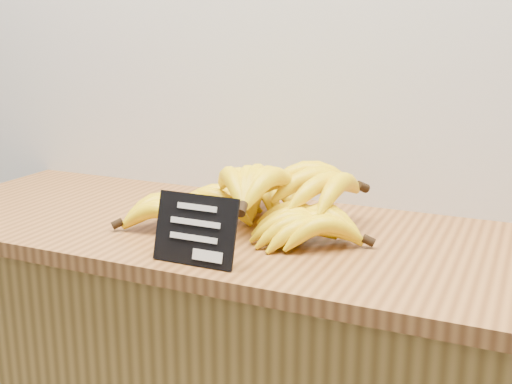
% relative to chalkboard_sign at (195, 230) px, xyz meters
% --- Properties ---
extents(counter_top, '(1.55, 0.54, 0.03)m').
position_rel_chalkboard_sign_xyz_m(counter_top, '(0.04, 0.21, -0.07)').
color(counter_top, '#99622F').
rests_on(counter_top, counter).
extents(chalkboard_sign, '(0.15, 0.04, 0.12)m').
position_rel_chalkboard_sign_xyz_m(chalkboard_sign, '(0.00, 0.00, 0.00)').
color(chalkboard_sign, black).
rests_on(chalkboard_sign, counter_top).
extents(banana_pile, '(0.51, 0.34, 0.13)m').
position_rel_chalkboard_sign_xyz_m(banana_pile, '(0.03, 0.22, -0.01)').
color(banana_pile, yellow).
rests_on(banana_pile, counter_top).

